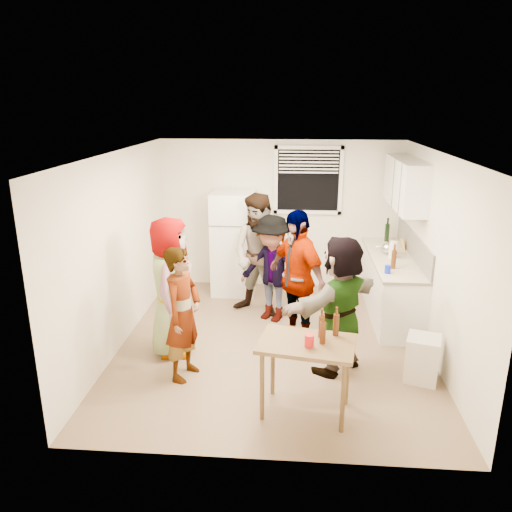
# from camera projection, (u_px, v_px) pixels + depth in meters

# --- Properties ---
(room) EXTENTS (4.00, 4.50, 2.50)m
(room) POSITION_uv_depth(u_px,v_px,m) (273.00, 344.00, 6.64)
(room) COLOR white
(room) RESTS_ON ground
(window) EXTENTS (1.12, 0.10, 1.06)m
(window) POSITION_uv_depth(u_px,v_px,m) (308.00, 180.00, 8.16)
(window) COLOR white
(window) RESTS_ON room
(refrigerator) EXTENTS (0.70, 0.70, 1.70)m
(refrigerator) POSITION_uv_depth(u_px,v_px,m) (234.00, 243.00, 8.23)
(refrigerator) COLOR white
(refrigerator) RESTS_ON ground
(counter_lower) EXTENTS (0.60, 2.20, 0.86)m
(counter_lower) POSITION_uv_depth(u_px,v_px,m) (390.00, 287.00, 7.48)
(counter_lower) COLOR white
(counter_lower) RESTS_ON ground
(countertop) EXTENTS (0.64, 2.22, 0.04)m
(countertop) POSITION_uv_depth(u_px,v_px,m) (393.00, 258.00, 7.35)
(countertop) COLOR beige
(countertop) RESTS_ON counter_lower
(backsplash) EXTENTS (0.03, 2.20, 0.36)m
(backsplash) POSITION_uv_depth(u_px,v_px,m) (414.00, 245.00, 7.27)
(backsplash) COLOR #A9A49B
(backsplash) RESTS_ON countertop
(upper_cabinets) EXTENTS (0.34, 1.60, 0.70)m
(upper_cabinets) POSITION_uv_depth(u_px,v_px,m) (405.00, 184.00, 7.21)
(upper_cabinets) COLOR white
(upper_cabinets) RESTS_ON room
(kettle) EXTENTS (0.29, 0.27, 0.21)m
(kettle) POSITION_uv_depth(u_px,v_px,m) (388.00, 254.00, 7.49)
(kettle) COLOR silver
(kettle) RESTS_ON countertop
(paper_towel) EXTENTS (0.12, 0.12, 0.25)m
(paper_towel) POSITION_uv_depth(u_px,v_px,m) (392.00, 258.00, 7.28)
(paper_towel) COLOR white
(paper_towel) RESTS_ON countertop
(wine_bottle) EXTENTS (0.07, 0.07, 0.29)m
(wine_bottle) POSITION_uv_depth(u_px,v_px,m) (386.00, 241.00, 8.16)
(wine_bottle) COLOR black
(wine_bottle) RESTS_ON countertop
(beer_bottle_counter) EXTENTS (0.07, 0.07, 0.26)m
(beer_bottle_counter) POSITION_uv_depth(u_px,v_px,m) (393.00, 269.00, 6.82)
(beer_bottle_counter) COLOR #47230C
(beer_bottle_counter) RESTS_ON countertop
(blue_cup) EXTENTS (0.08, 0.08, 0.11)m
(blue_cup) POSITION_uv_depth(u_px,v_px,m) (387.00, 273.00, 6.64)
(blue_cup) COLOR #0F23C4
(blue_cup) RESTS_ON countertop
(picture_frame) EXTENTS (0.02, 0.19, 0.15)m
(picture_frame) POSITION_uv_depth(u_px,v_px,m) (403.00, 244.00, 7.70)
(picture_frame) COLOR #E5B650
(picture_frame) RESTS_ON countertop
(trash_bin) EXTENTS (0.46, 0.46, 0.53)m
(trash_bin) POSITION_uv_depth(u_px,v_px,m) (422.00, 360.00, 5.72)
(trash_bin) COLOR silver
(trash_bin) RESTS_ON ground
(serving_table) EXTENTS (1.04, 0.79, 0.80)m
(serving_table) POSITION_uv_depth(u_px,v_px,m) (305.00, 411.00, 5.20)
(serving_table) COLOR brown
(serving_table) RESTS_ON ground
(beer_bottle_table) EXTENTS (0.06, 0.06, 0.23)m
(beer_bottle_table) POSITION_uv_depth(u_px,v_px,m) (322.00, 343.00, 4.93)
(beer_bottle_table) COLOR #47230C
(beer_bottle_table) RESTS_ON serving_table
(red_cup) EXTENTS (0.09, 0.09, 0.12)m
(red_cup) POSITION_uv_depth(u_px,v_px,m) (309.00, 346.00, 4.87)
(red_cup) COLOR red
(red_cup) RESTS_ON serving_table
(guest_grey) EXTENTS (1.79, 0.91, 0.56)m
(guest_grey) POSITION_uv_depth(u_px,v_px,m) (174.00, 351.00, 6.45)
(guest_grey) COLOR gray
(guest_grey) RESTS_ON ground
(guest_stripe) EXTENTS (1.67, 1.01, 0.38)m
(guest_stripe) POSITION_uv_depth(u_px,v_px,m) (186.00, 375.00, 5.88)
(guest_stripe) COLOR #141933
(guest_stripe) RESTS_ON ground
(guest_back_left) EXTENTS (1.50, 2.04, 0.70)m
(guest_back_left) POSITION_uv_depth(u_px,v_px,m) (260.00, 313.00, 7.61)
(guest_back_left) COLOR #503C28
(guest_back_left) RESTS_ON ground
(guest_back_right) EXTENTS (1.65, 1.87, 0.58)m
(guest_back_right) POSITION_uv_depth(u_px,v_px,m) (271.00, 319.00, 7.40)
(guest_back_right) COLOR #47474C
(guest_back_right) RESTS_ON ground
(guest_black) EXTENTS (2.07, 1.95, 0.44)m
(guest_black) POSITION_uv_depth(u_px,v_px,m) (295.00, 340.00, 6.73)
(guest_black) COLOR black
(guest_black) RESTS_ON ground
(guest_orange) EXTENTS (2.26, 2.26, 0.49)m
(guest_orange) POSITION_uv_depth(u_px,v_px,m) (337.00, 368.00, 6.03)
(guest_orange) COLOR #F1A75F
(guest_orange) RESTS_ON ground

